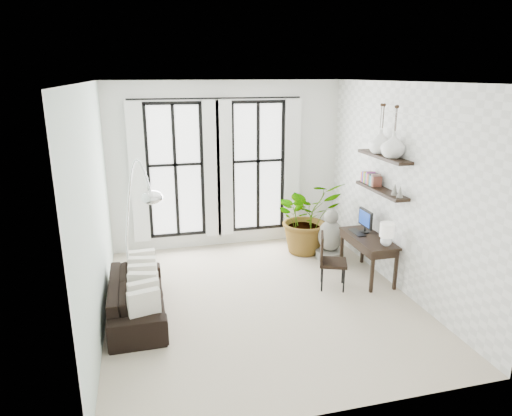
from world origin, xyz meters
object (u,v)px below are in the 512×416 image
object	(u,v)px
desk_chair	(328,257)
buddha	(330,238)
arc_lamp	(137,197)
plant	(307,216)
desk	(370,240)
sofa	(137,297)

from	to	relation	value
desk_chair	buddha	bearing A→B (deg)	86.44
desk_chair	arc_lamp	bearing A→B (deg)	-160.64
desk_chair	plant	bearing A→B (deg)	103.84
desk	desk_chair	size ratio (longest dim) A/B	1.35
plant	desk_chair	distance (m)	1.57
arc_lamp	desk_chair	bearing A→B (deg)	-2.15
plant	desk	bearing A→B (deg)	-67.59
desk_chair	buddha	xyz separation A→B (m)	(0.52, 1.11, -0.11)
buddha	plant	bearing A→B (deg)	125.51
desk	arc_lamp	world-z (taller)	arc_lamp
desk	arc_lamp	distance (m)	3.77
plant	buddha	distance (m)	0.62
sofa	plant	bearing A→B (deg)	-61.81
buddha	desk	bearing A→B (deg)	-74.49
plant	buddha	xyz separation A→B (m)	(0.31, -0.43, -0.31)
sofa	plant	world-z (taller)	plant
desk_chair	arc_lamp	world-z (taller)	arc_lamp
arc_lamp	buddha	bearing A→B (deg)	16.52
plant	arc_lamp	distance (m)	3.52
arc_lamp	sofa	bearing A→B (deg)	-111.21
desk_chair	desk	bearing A→B (deg)	31.31
desk	buddha	xyz separation A→B (m)	(-0.27, 0.97, -0.29)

